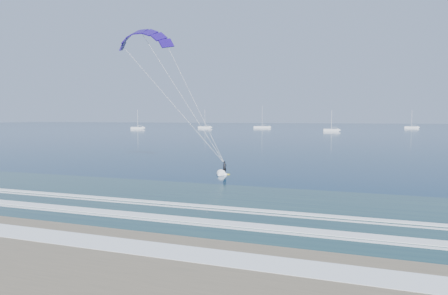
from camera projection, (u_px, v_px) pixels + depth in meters
ground at (110, 242)px, 21.16m from camera, size 900.00×900.00×0.00m
kitesurfer_rig at (181, 96)px, 45.38m from camera, size 13.97×5.70×17.65m
sailboat_0 at (138, 128)px, 227.67m from camera, size 8.05×2.40×11.03m
sailboat_1 at (205, 127)px, 241.87m from camera, size 8.23×2.40×11.37m
sailboat_2 at (262, 127)px, 248.68m from camera, size 10.35×2.40×13.73m
sailboat_3 at (331, 130)px, 189.86m from camera, size 7.10×2.40×10.08m
sailboat_4 at (411, 127)px, 242.35m from camera, size 7.95×2.40×10.91m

